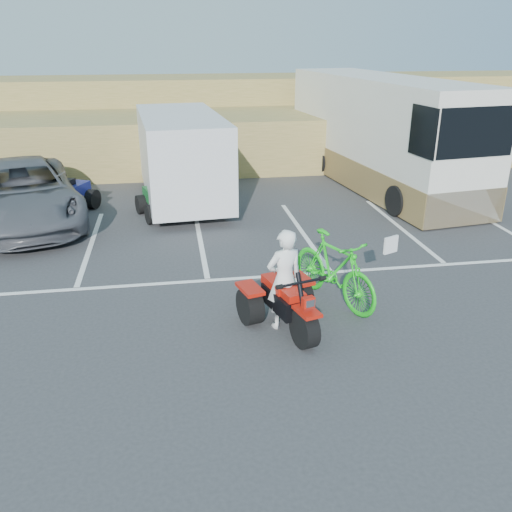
{
  "coord_description": "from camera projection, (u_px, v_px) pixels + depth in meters",
  "views": [
    {
      "loc": [
        -0.65,
        -8.05,
        4.83
      ],
      "look_at": [
        0.84,
        1.18,
        1.0
      ],
      "focal_mm": 38.0,
      "sensor_mm": 36.0,
      "label": 1
    }
  ],
  "objects": [
    {
      "name": "ground",
      "position": [
        219.0,
        339.0,
        9.28
      ],
      "size": [
        100.0,
        100.0,
        0.0
      ],
      "primitive_type": "plane",
      "color": "#343436",
      "rests_on": "ground"
    },
    {
      "name": "quad_atv_green",
      "position": [
        163.0,
        216.0,
        15.54
      ],
      "size": [
        1.58,
        1.85,
        1.03
      ],
      "primitive_type": null,
      "rotation": [
        0.0,
        0.0,
        0.29
      ],
      "color": "#155D26",
      "rests_on": "ground"
    },
    {
      "name": "green_dirt_bike",
      "position": [
        334.0,
        269.0,
        10.31
      ],
      "size": [
        1.53,
        2.36,
        1.38
      ],
      "primitive_type": "imported",
      "rotation": [
        0.0,
        0.0,
        0.42
      ],
      "color": "#14BF19",
      "rests_on": "ground"
    },
    {
      "name": "quad_atv_blue",
      "position": [
        68.0,
        212.0,
        15.87
      ],
      "size": [
        1.83,
        2.03,
        1.09
      ],
      "primitive_type": null,
      "rotation": [
        0.0,
        0.0,
        -0.43
      ],
      "color": "navy",
      "rests_on": "ground"
    },
    {
      "name": "parking_stripes",
      "position": [
        238.0,
        249.0,
        13.12
      ],
      "size": [
        28.0,
        5.16,
        0.01
      ],
      "color": "white",
      "rests_on": "ground"
    },
    {
      "name": "rider",
      "position": [
        284.0,
        279.0,
        9.35
      ],
      "size": [
        0.76,
        0.59,
        1.82
      ],
      "primitive_type": "imported",
      "rotation": [
        0.0,
        0.0,
        3.41
      ],
      "color": "white",
      "rests_on": "ground"
    },
    {
      "name": "cargo_trailer",
      "position": [
        182.0,
        155.0,
        16.4
      ],
      "size": [
        2.75,
        5.87,
        2.66
      ],
      "rotation": [
        0.0,
        0.0,
        0.08
      ],
      "color": "silver",
      "rests_on": "ground"
    },
    {
      "name": "grass_embankment",
      "position": [
        183.0,
        122.0,
        22.88
      ],
      "size": [
        40.0,
        8.5,
        3.1
      ],
      "color": "olive",
      "rests_on": "ground"
    },
    {
      "name": "red_trike_atv",
      "position": [
        287.0,
        329.0,
        9.57
      ],
      "size": [
        1.74,
        2.05,
        1.15
      ],
      "primitive_type": null,
      "rotation": [
        0.0,
        0.0,
        0.27
      ],
      "color": "#B0150A",
      "rests_on": "ground"
    },
    {
      "name": "rv_motorhome",
      "position": [
        379.0,
        140.0,
        18.37
      ],
      "size": [
        3.77,
        10.05,
        3.52
      ],
      "rotation": [
        0.0,
        0.0,
        0.13
      ],
      "color": "silver",
      "rests_on": "ground"
    },
    {
      "name": "grey_pickup",
      "position": [
        22.0,
        193.0,
        14.73
      ],
      "size": [
        4.35,
        6.53,
        1.67
      ],
      "primitive_type": "imported",
      "rotation": [
        0.0,
        0.0,
        0.29
      ],
      "color": "#4F5157",
      "rests_on": "ground"
    }
  ]
}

